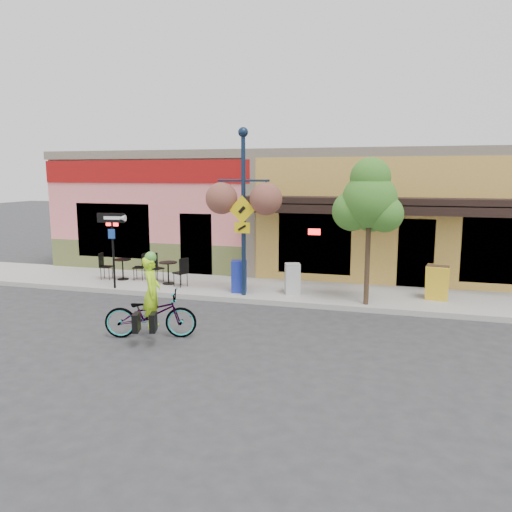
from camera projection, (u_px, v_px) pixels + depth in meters
The scene contains 14 objects.
ground at pixel (250, 309), 13.73m from camera, with size 90.00×90.00×0.00m, color #2D2D30.
sidewalk at pixel (268, 290), 15.61m from camera, with size 24.00×3.00×0.15m, color #9E9B93.
curb at pixel (255, 301), 14.24m from camera, with size 24.00×0.12×0.15m, color #A8A59E.
building at pixel (302, 209), 20.47m from camera, with size 18.20×8.20×4.50m, color #F77A7B, non-canonical shape.
bicycle at pixel (151, 314), 11.26m from camera, with size 0.72×2.07×1.09m, color maroon.
cyclist_rider at pixel (152, 303), 11.21m from camera, with size 0.59×0.39×1.62m, color #BBFF1A.
lamp_post at pixel (243, 213), 14.30m from camera, with size 1.54×0.62×4.83m, color #13233C, non-canonical shape.
one_way_sign at pixel (113, 251), 15.38m from camera, with size 0.90×0.20×2.35m, color black, non-canonical shape.
cafe_set_left at pixel (123, 266), 16.75m from camera, with size 1.52×0.76×0.91m, color black, non-canonical shape.
cafe_set_right at pixel (168, 270), 16.07m from camera, with size 1.57×0.78×0.94m, color black, non-canonical shape.
newspaper_box_blue at pixel (239, 276), 14.97m from camera, with size 0.43×0.39×0.96m, color #192999, non-canonical shape.
newspaper_box_grey at pixel (292, 279), 14.77m from camera, with size 0.42×0.38×0.91m, color #B3B3B3, non-canonical shape.
street_tree at pixel (368, 231), 13.33m from camera, with size 1.56×1.56×4.00m, color #3D7A26, non-canonical shape.
sandwich_board at pixel (436, 284), 13.85m from camera, with size 0.60×0.44×1.00m, color yellow, non-canonical shape.
Camera 1 is at (3.84, -12.74, 3.68)m, focal length 35.00 mm.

